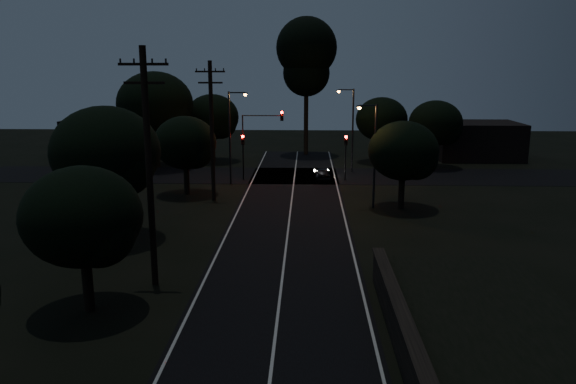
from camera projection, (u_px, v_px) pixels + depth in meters
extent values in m
cube|color=black|center=(287.00, 240.00, 33.27)|extent=(8.00, 70.00, 0.02)
cube|color=black|center=(295.00, 176.00, 52.76)|extent=(60.00, 8.00, 0.02)
cube|color=beige|center=(287.00, 240.00, 33.26)|extent=(0.12, 70.00, 0.01)
cube|color=beige|center=(224.00, 239.00, 33.39)|extent=(0.12, 70.00, 0.01)
cube|color=beige|center=(350.00, 241.00, 33.14)|extent=(0.12, 70.00, 0.01)
cylinder|color=black|center=(149.00, 170.00, 25.43)|extent=(0.30, 0.30, 11.00)
cube|color=black|center=(143.00, 64.00, 24.40)|extent=(2.20, 0.12, 0.12)
cube|color=black|center=(144.00, 83.00, 24.57)|extent=(1.80, 0.12, 0.12)
cylinder|color=black|center=(212.00, 132.00, 42.06)|extent=(0.30, 0.30, 10.50)
cube|color=black|center=(210.00, 72.00, 41.08)|extent=(2.20, 0.12, 0.12)
cube|color=black|center=(210.00, 83.00, 41.25)|extent=(1.80, 0.12, 0.12)
cylinder|color=black|center=(88.00, 285.00, 23.54)|extent=(0.44, 0.44, 2.30)
ellipsoid|color=black|center=(82.00, 216.00, 22.88)|extent=(4.88, 4.88, 4.15)
sphere|color=black|center=(99.00, 232.00, 22.48)|extent=(2.93, 2.93, 2.93)
cylinder|color=black|center=(110.00, 215.00, 33.30)|extent=(0.44, 0.44, 2.90)
ellipsoid|color=black|center=(106.00, 152.00, 32.46)|extent=(6.27, 6.27, 5.33)
sphere|color=black|center=(122.00, 165.00, 31.95)|extent=(3.76, 3.76, 3.76)
cylinder|color=black|center=(187.00, 180.00, 45.00)|extent=(0.44, 0.44, 2.32)
ellipsoid|color=black|center=(185.00, 143.00, 44.33)|extent=(4.95, 4.95, 4.21)
sphere|color=black|center=(195.00, 150.00, 43.93)|extent=(2.97, 2.97, 2.97)
cylinder|color=black|center=(213.00, 149.00, 60.57)|extent=(0.44, 0.44, 2.65)
ellipsoid|color=black|center=(212.00, 117.00, 59.81)|extent=(5.67, 5.67, 4.82)
sphere|color=black|center=(221.00, 123.00, 59.35)|extent=(3.40, 3.40, 3.40)
cylinder|color=black|center=(157.00, 150.00, 56.74)|extent=(0.44, 0.44, 3.58)
ellipsoid|color=black|center=(155.00, 104.00, 55.72)|extent=(7.53, 7.53, 6.40)
sphere|color=black|center=(167.00, 112.00, 55.11)|extent=(4.52, 4.52, 4.52)
cylinder|color=black|center=(380.00, 150.00, 59.98)|extent=(0.44, 0.44, 2.53)
ellipsoid|color=black|center=(382.00, 119.00, 59.24)|extent=(5.45, 5.45, 4.63)
sphere|color=black|center=(391.00, 125.00, 58.80)|extent=(3.27, 3.27, 3.27)
cylinder|color=black|center=(434.00, 155.00, 56.89)|extent=(0.44, 0.44, 2.50)
ellipsoid|color=black|center=(435.00, 123.00, 56.17)|extent=(5.33, 5.33, 4.53)
sphere|color=black|center=(446.00, 129.00, 55.74)|extent=(3.20, 3.20, 3.20)
cylinder|color=black|center=(401.00, 192.00, 40.54)|extent=(0.44, 0.44, 2.35)
ellipsoid|color=black|center=(403.00, 151.00, 39.86)|extent=(4.99, 4.99, 4.24)
sphere|color=black|center=(417.00, 159.00, 39.46)|extent=(2.99, 2.99, 2.99)
cylinder|color=black|center=(306.00, 118.00, 64.46)|extent=(0.50, 0.50, 8.52)
sphere|color=black|center=(307.00, 48.00, 62.73)|extent=(6.82, 6.82, 6.82)
sphere|color=black|center=(306.00, 73.00, 63.35)|extent=(5.27, 5.27, 5.27)
cube|color=black|center=(118.00, 138.00, 62.70)|extent=(10.00, 8.00, 4.40)
cube|color=black|center=(477.00, 140.00, 62.37)|extent=(9.00, 7.00, 4.00)
cylinder|color=black|center=(243.00, 162.00, 50.62)|extent=(0.12, 0.12, 3.20)
cube|color=black|center=(243.00, 140.00, 50.16)|extent=(0.28, 0.22, 0.90)
sphere|color=#FF0705|center=(243.00, 137.00, 49.97)|extent=(0.22, 0.22, 0.22)
cylinder|color=black|center=(345.00, 163.00, 50.30)|extent=(0.12, 0.12, 3.20)
cube|color=black|center=(346.00, 140.00, 49.85)|extent=(0.28, 0.22, 0.90)
sphere|color=#FF0705|center=(346.00, 137.00, 49.66)|extent=(0.22, 0.22, 0.22)
cylinder|color=black|center=(243.00, 152.00, 50.42)|extent=(0.12, 0.12, 5.00)
cube|color=black|center=(282.00, 116.00, 49.57)|extent=(0.28, 0.22, 0.90)
sphere|color=#FF0705|center=(282.00, 112.00, 49.38)|extent=(0.22, 0.22, 0.22)
cube|color=black|center=(262.00, 116.00, 49.63)|extent=(3.50, 0.08, 0.08)
cylinder|color=black|center=(230.00, 139.00, 48.17)|extent=(0.16, 0.16, 8.00)
cube|color=black|center=(237.00, 93.00, 47.28)|extent=(1.40, 0.10, 0.10)
cube|color=black|center=(245.00, 93.00, 47.27)|extent=(0.35, 0.22, 0.12)
sphere|color=orange|center=(245.00, 94.00, 47.29)|extent=(0.26, 0.26, 0.26)
cylinder|color=black|center=(353.00, 131.00, 53.64)|extent=(0.16, 0.16, 8.00)
cube|color=black|center=(346.00, 90.00, 52.81)|extent=(1.40, 0.10, 0.10)
cube|color=black|center=(339.00, 90.00, 52.84)|extent=(0.35, 0.22, 0.12)
sphere|color=orange|center=(339.00, 91.00, 52.86)|extent=(0.26, 0.26, 0.26)
cylinder|color=black|center=(375.00, 157.00, 40.03)|extent=(0.16, 0.16, 7.50)
cube|color=black|center=(368.00, 106.00, 39.25)|extent=(1.20, 0.10, 0.10)
cube|color=black|center=(359.00, 106.00, 39.28)|extent=(0.35, 0.22, 0.12)
sphere|color=orange|center=(359.00, 108.00, 39.30)|extent=(0.26, 0.26, 0.26)
imported|color=black|center=(322.00, 174.00, 50.74)|extent=(1.51, 3.36, 1.12)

